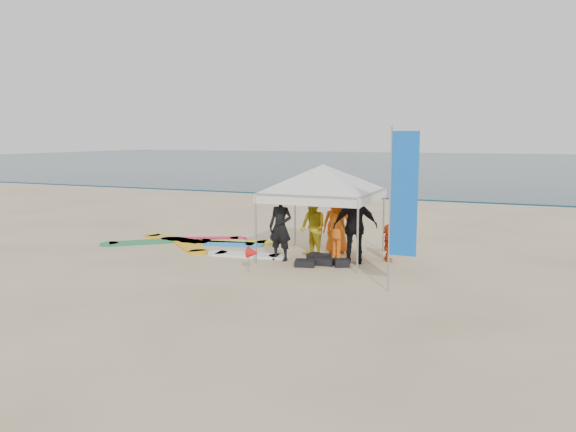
{
  "coord_description": "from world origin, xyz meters",
  "views": [
    {
      "loc": [
        5.92,
        -10.77,
        3.26
      ],
      "look_at": [
        0.31,
        2.6,
        1.2
      ],
      "focal_mm": 35.0,
      "sensor_mm": 36.0,
      "label": 1
    }
  ],
  "objects_px": {
    "person_black_a": "(280,227)",
    "person_orange_a": "(339,229)",
    "feather_flag": "(403,196)",
    "marker_pennant": "(253,253)",
    "person_seated": "(389,243)",
    "person_yellow": "(313,227)",
    "person_orange_b": "(337,224)",
    "surfboard_spread": "(200,243)",
    "canopy_tent": "(323,165)",
    "person_black_b": "(355,227)"
  },
  "relations": [
    {
      "from": "person_seated",
      "to": "marker_pennant",
      "type": "height_order",
      "value": "person_seated"
    },
    {
      "from": "person_seated",
      "to": "canopy_tent",
      "type": "xyz_separation_m",
      "value": [
        -1.75,
        -0.27,
        2.02
      ]
    },
    {
      "from": "person_black_b",
      "to": "canopy_tent",
      "type": "height_order",
      "value": "canopy_tent"
    },
    {
      "from": "feather_flag",
      "to": "surfboard_spread",
      "type": "bearing_deg",
      "value": 156.35
    },
    {
      "from": "canopy_tent",
      "to": "marker_pennant",
      "type": "distance_m",
      "value": 3.22
    },
    {
      "from": "person_black_a",
      "to": "feather_flag",
      "type": "xyz_separation_m",
      "value": [
        3.57,
        -1.89,
        1.15
      ]
    },
    {
      "from": "canopy_tent",
      "to": "marker_pennant",
      "type": "relative_size",
      "value": 6.0
    },
    {
      "from": "person_seated",
      "to": "person_yellow",
      "type": "bearing_deg",
      "value": 82.98
    },
    {
      "from": "person_orange_a",
      "to": "person_orange_b",
      "type": "relative_size",
      "value": 0.99
    },
    {
      "from": "person_black_a",
      "to": "feather_flag",
      "type": "height_order",
      "value": "feather_flag"
    },
    {
      "from": "person_orange_b",
      "to": "person_yellow",
      "type": "bearing_deg",
      "value": 46.4
    },
    {
      "from": "marker_pennant",
      "to": "surfboard_spread",
      "type": "bearing_deg",
      "value": 139.84
    },
    {
      "from": "person_orange_b",
      "to": "person_seated",
      "type": "xyz_separation_m",
      "value": [
        1.56,
        -0.41,
        -0.34
      ]
    },
    {
      "from": "feather_flag",
      "to": "marker_pennant",
      "type": "height_order",
      "value": "feather_flag"
    },
    {
      "from": "person_black_a",
      "to": "feather_flag",
      "type": "distance_m",
      "value": 4.2
    },
    {
      "from": "person_black_b",
      "to": "feather_flag",
      "type": "bearing_deg",
      "value": 106.53
    },
    {
      "from": "person_yellow",
      "to": "surfboard_spread",
      "type": "distance_m",
      "value": 3.88
    },
    {
      "from": "canopy_tent",
      "to": "marker_pennant",
      "type": "height_order",
      "value": "canopy_tent"
    },
    {
      "from": "canopy_tent",
      "to": "surfboard_spread",
      "type": "relative_size",
      "value": 0.68
    },
    {
      "from": "person_yellow",
      "to": "surfboard_spread",
      "type": "height_order",
      "value": "person_yellow"
    },
    {
      "from": "person_seated",
      "to": "marker_pennant",
      "type": "relative_size",
      "value": 1.53
    },
    {
      "from": "person_seated",
      "to": "marker_pennant",
      "type": "xyz_separation_m",
      "value": [
        -2.71,
        -2.59,
        0.01
      ]
    },
    {
      "from": "person_orange_a",
      "to": "marker_pennant",
      "type": "relative_size",
      "value": 2.57
    },
    {
      "from": "feather_flag",
      "to": "person_orange_a",
      "type": "bearing_deg",
      "value": 129.74
    },
    {
      "from": "person_orange_a",
      "to": "canopy_tent",
      "type": "height_order",
      "value": "canopy_tent"
    },
    {
      "from": "person_orange_b",
      "to": "feather_flag",
      "type": "distance_m",
      "value": 4.33
    },
    {
      "from": "person_orange_b",
      "to": "canopy_tent",
      "type": "relative_size",
      "value": 0.43
    },
    {
      "from": "surfboard_spread",
      "to": "marker_pennant",
      "type": "bearing_deg",
      "value": -40.16
    },
    {
      "from": "person_orange_a",
      "to": "person_seated",
      "type": "relative_size",
      "value": 1.68
    },
    {
      "from": "person_orange_b",
      "to": "surfboard_spread",
      "type": "relative_size",
      "value": 0.29
    },
    {
      "from": "person_orange_a",
      "to": "surfboard_spread",
      "type": "xyz_separation_m",
      "value": [
        -4.5,
        0.29,
        -0.79
      ]
    },
    {
      "from": "person_yellow",
      "to": "person_orange_a",
      "type": "distance_m",
      "value": 0.72
    },
    {
      "from": "feather_flag",
      "to": "surfboard_spread",
      "type": "height_order",
      "value": "feather_flag"
    },
    {
      "from": "canopy_tent",
      "to": "marker_pennant",
      "type": "xyz_separation_m",
      "value": [
        -0.96,
        -2.32,
        -2.02
      ]
    },
    {
      "from": "feather_flag",
      "to": "marker_pennant",
      "type": "relative_size",
      "value": 5.44
    },
    {
      "from": "person_yellow",
      "to": "canopy_tent",
      "type": "relative_size",
      "value": 0.43
    },
    {
      "from": "person_seated",
      "to": "marker_pennant",
      "type": "distance_m",
      "value": 3.75
    },
    {
      "from": "person_black_a",
      "to": "person_yellow",
      "type": "xyz_separation_m",
      "value": [
        0.66,
        0.69,
        -0.07
      ]
    },
    {
      "from": "person_black_b",
      "to": "surfboard_spread",
      "type": "relative_size",
      "value": 0.34
    },
    {
      "from": "person_black_a",
      "to": "person_orange_b",
      "type": "relative_size",
      "value": 1.07
    },
    {
      "from": "marker_pennant",
      "to": "person_black_a",
      "type": "bearing_deg",
      "value": 88.38
    },
    {
      "from": "marker_pennant",
      "to": "person_orange_a",
      "type": "bearing_deg",
      "value": 58.28
    },
    {
      "from": "person_black_a",
      "to": "person_orange_a",
      "type": "height_order",
      "value": "person_black_a"
    },
    {
      "from": "person_black_a",
      "to": "canopy_tent",
      "type": "xyz_separation_m",
      "value": [
        0.91,
        0.77,
        1.62
      ]
    },
    {
      "from": "person_orange_b",
      "to": "person_black_a",
      "type": "bearing_deg",
      "value": 38.88
    },
    {
      "from": "person_orange_b",
      "to": "marker_pennant",
      "type": "bearing_deg",
      "value": 55.16
    },
    {
      "from": "person_orange_a",
      "to": "marker_pennant",
      "type": "xyz_separation_m",
      "value": [
        -1.42,
        -2.3,
        -0.33
      ]
    },
    {
      "from": "person_black_a",
      "to": "person_orange_a",
      "type": "xyz_separation_m",
      "value": [
        1.38,
        0.75,
        -0.07
      ]
    },
    {
      "from": "person_seated",
      "to": "person_black_a",
      "type": "bearing_deg",
      "value": 94.28
    },
    {
      "from": "person_black_a",
      "to": "feather_flag",
      "type": "relative_size",
      "value": 0.51
    }
  ]
}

